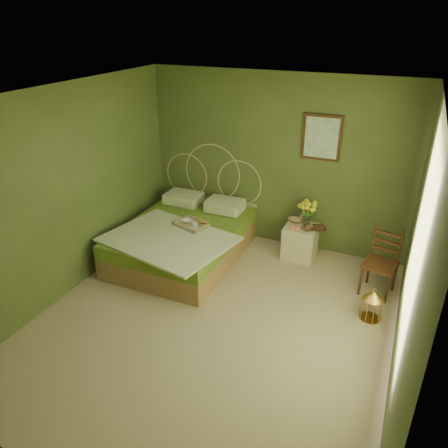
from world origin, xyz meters
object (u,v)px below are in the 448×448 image
at_px(bed, 185,236).
at_px(birdcage, 372,305).
at_px(nightstand, 301,236).
at_px(chair, 382,257).

height_order(bed, birdcage, bed).
distance_m(nightstand, chair, 1.25).
bearing_deg(nightstand, chair, -21.01).
distance_m(nightstand, birdcage, 1.61).
bearing_deg(birdcage, bed, 170.51).
relative_size(bed, chair, 2.64).
relative_size(chair, birdcage, 2.33).
bearing_deg(chair, nightstand, 169.99).
distance_m(chair, birdcage, 0.73).
distance_m(bed, birdcage, 2.80).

